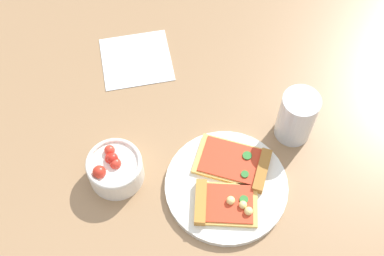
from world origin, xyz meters
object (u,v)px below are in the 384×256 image
(plate, at_px, (226,186))
(soda_glass, at_px, (296,118))
(paper_napkin, at_px, (136,59))
(pizza_slice_far, at_px, (222,204))
(salad_bowl, at_px, (115,168))
(pizza_slice_near, at_px, (238,165))

(plate, distance_m, soda_glass, 0.19)
(soda_glass, distance_m, paper_napkin, 0.37)
(plate, height_order, soda_glass, soda_glass)
(soda_glass, relative_size, paper_napkin, 0.77)
(pizza_slice_far, height_order, soda_glass, soda_glass)
(paper_napkin, bearing_deg, pizza_slice_far, 10.05)
(plate, xyz_separation_m, pizza_slice_far, (0.04, -0.02, 0.01))
(plate, xyz_separation_m, paper_napkin, (-0.34, -0.09, -0.01))
(pizza_slice_far, distance_m, salad_bowl, 0.21)
(plate, xyz_separation_m, pizza_slice_near, (-0.03, 0.03, 0.01))
(paper_napkin, bearing_deg, plate, 14.48)
(pizza_slice_far, height_order, paper_napkin, pizza_slice_far)
(plate, height_order, pizza_slice_far, pizza_slice_far)
(soda_glass, bearing_deg, salad_bowl, -91.08)
(pizza_slice_far, xyz_separation_m, paper_napkin, (-0.38, -0.07, -0.02))
(plate, bearing_deg, pizza_slice_far, -30.59)
(pizza_slice_far, relative_size, paper_napkin, 0.91)
(pizza_slice_far, xyz_separation_m, salad_bowl, (-0.12, -0.17, 0.01))
(pizza_slice_near, bearing_deg, pizza_slice_far, -39.84)
(pizza_slice_near, xyz_separation_m, salad_bowl, (-0.05, -0.22, 0.01))
(pizza_slice_near, xyz_separation_m, paper_napkin, (-0.32, -0.12, -0.02))
(pizza_slice_far, bearing_deg, pizza_slice_near, 140.16)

